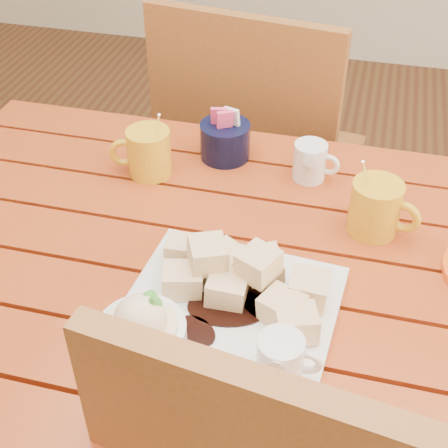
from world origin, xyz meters
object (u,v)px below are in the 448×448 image
(table, at_px, (230,308))
(coffee_mug_left, at_px, (148,152))
(coffee_mug_right, at_px, (377,207))
(dessert_plate, at_px, (211,312))
(chair_far, at_px, (256,159))

(table, bearing_deg, coffee_mug_left, 135.64)
(coffee_mug_left, relative_size, coffee_mug_right, 0.97)
(dessert_plate, xyz_separation_m, coffee_mug_left, (-0.21, 0.34, 0.01))
(coffee_mug_left, distance_m, coffee_mug_right, 0.42)
(dessert_plate, distance_m, chair_far, 0.82)
(table, distance_m, chair_far, 0.65)
(coffee_mug_right, bearing_deg, coffee_mug_left, -172.21)
(coffee_mug_right, bearing_deg, table, -130.78)
(dessert_plate, bearing_deg, coffee_mug_right, 53.62)
(table, height_order, coffee_mug_right, coffee_mug_right)
(dessert_plate, bearing_deg, chair_far, 96.86)
(table, bearing_deg, coffee_mug_right, 32.13)
(coffee_mug_left, height_order, coffee_mug_right, coffee_mug_right)
(coffee_mug_right, height_order, chair_far, chair_far)
(chair_far, bearing_deg, dessert_plate, 105.48)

